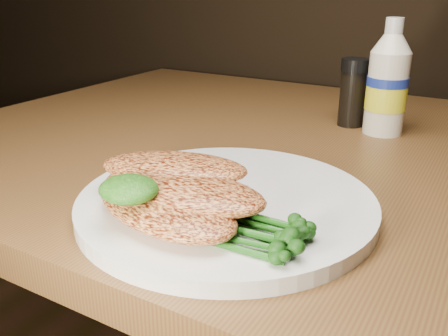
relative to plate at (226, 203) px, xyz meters
The scene contains 8 objects.
plate is the anchor object (origin of this frame).
chicken_front 0.08m from the plate, 106.34° to the right, with size 0.16×0.09×0.03m, color #F3944D.
chicken_mid 0.06m from the plate, 108.86° to the right, with size 0.17×0.08×0.03m, color #F3944D.
chicken_back 0.06m from the plate, 155.26° to the right, with size 0.15×0.08×0.02m, color #F3944D.
pesto_front 0.11m from the plate, 115.25° to the right, with size 0.06×0.05×0.02m, color black.
broccolini_bundle 0.08m from the plate, 51.35° to the right, with size 0.15×0.11×0.02m, color #185111, non-canonical shape.
mayo_bottle 0.37m from the plate, 78.42° to the left, with size 0.06×0.06×0.17m, color white, non-canonical shape.
pepper_grinder 0.37m from the plate, 87.29° to the left, with size 0.04×0.04×0.11m, color black, non-canonical shape.
Camera 1 is at (0.19, 0.42, 0.97)m, focal length 39.09 mm.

